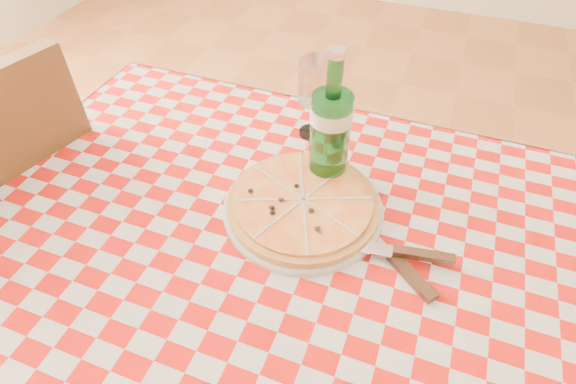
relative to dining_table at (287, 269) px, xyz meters
name	(u,v)px	position (x,y,z in m)	size (l,w,h in m)	color
dining_table	(287,269)	(0.00, 0.00, 0.00)	(1.20, 0.80, 0.75)	brown
tablecloth	(287,240)	(0.00, 0.00, 0.09)	(1.30, 0.90, 0.01)	#B3110B
chair_far	(11,219)	(-0.73, -0.04, -0.10)	(0.53, 0.53, 0.98)	brown
pizza_plate	(303,203)	(0.00, 0.08, 0.12)	(0.31, 0.31, 0.04)	#CA8843
water_bottle	(331,121)	(0.02, 0.19, 0.24)	(0.08, 0.08, 0.29)	#196524
wine_glass	(314,99)	(-0.05, 0.32, 0.19)	(0.07, 0.07, 0.19)	white
cutlery	(392,252)	(0.19, 0.03, 0.11)	(0.27, 0.22, 0.03)	silver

